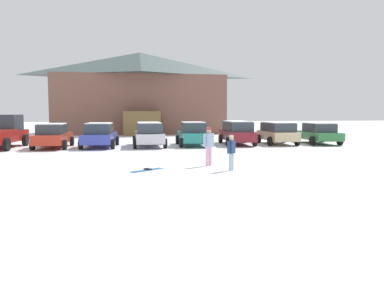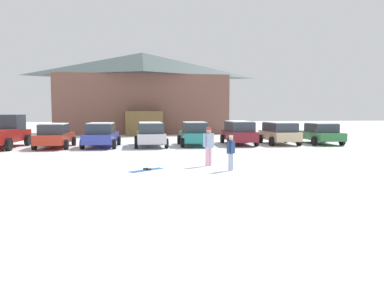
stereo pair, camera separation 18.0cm
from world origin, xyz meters
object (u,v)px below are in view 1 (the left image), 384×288
(parked_green_coupe, at_px, (318,133))
(ski_lodge, at_px, (140,92))
(parked_blue_hatchback, at_px, (100,135))
(parked_beige_suv, at_px, (277,132))
(skier_teen_in_navy_coat, at_px, (231,151))
(parked_teal_hatchback, at_px, (193,134))
(parked_silver_wagon, at_px, (149,133))
(skier_adult_in_blue_parka, at_px, (209,144))
(pair_of_skis, at_px, (147,170))
(parked_maroon_van, at_px, (237,132))
(parked_red_sedan, at_px, (53,135))

(parked_green_coupe, bearing_deg, ski_lodge, 127.17)
(parked_blue_hatchback, height_order, parked_green_coupe, parked_blue_hatchback)
(parked_beige_suv, height_order, skier_teen_in_navy_coat, parked_beige_suv)
(parked_beige_suv, bearing_deg, parked_teal_hatchback, -178.37)
(parked_silver_wagon, relative_size, skier_teen_in_navy_coat, 3.28)
(skier_teen_in_navy_coat, bearing_deg, skier_adult_in_blue_parka, 113.04)
(skier_teen_in_navy_coat, bearing_deg, pair_of_skis, 170.22)
(parked_beige_suv, height_order, skier_adult_in_blue_parka, skier_adult_in_blue_parka)
(parked_blue_hatchback, bearing_deg, parked_teal_hatchback, 0.79)
(parked_blue_hatchback, distance_m, pair_of_skis, 10.82)
(parked_green_coupe, relative_size, skier_teen_in_navy_coat, 3.25)
(parked_blue_hatchback, height_order, parked_maroon_van, parked_maroon_van)
(parked_red_sedan, relative_size, skier_adult_in_blue_parka, 2.77)
(parked_teal_hatchback, bearing_deg, parked_blue_hatchback, -179.21)
(parked_red_sedan, height_order, skier_adult_in_blue_parka, skier_adult_in_blue_parka)
(parked_maroon_van, height_order, parked_beige_suv, parked_maroon_van)
(parked_maroon_van, bearing_deg, skier_teen_in_navy_coat, -107.18)
(skier_adult_in_blue_parka, bearing_deg, parked_maroon_van, 67.49)
(skier_teen_in_navy_coat, height_order, pair_of_skis, skier_teen_in_navy_coat)
(parked_red_sedan, distance_m, pair_of_skis, 11.85)
(parked_silver_wagon, distance_m, pair_of_skis, 10.45)
(parked_maroon_van, relative_size, parked_beige_suv, 1.13)
(parked_red_sedan, xyz_separation_m, parked_green_coupe, (18.51, 0.19, -0.02))
(parked_silver_wagon, bearing_deg, ski_lodge, 90.53)
(parked_maroon_van, xyz_separation_m, parked_beige_suv, (2.95, -0.23, -0.04))
(skier_adult_in_blue_parka, relative_size, pair_of_skis, 1.16)
(parked_silver_wagon, bearing_deg, parked_green_coupe, 0.94)
(ski_lodge, xyz_separation_m, parked_teal_hatchback, (3.17, -16.52, -3.64))
(parked_red_sedan, relative_size, skier_teen_in_navy_coat, 3.29)
(parked_blue_hatchback, relative_size, skier_adult_in_blue_parka, 2.84)
(skier_teen_in_navy_coat, bearing_deg, parked_teal_hatchback, 88.49)
(parked_silver_wagon, bearing_deg, pair_of_skis, -93.20)
(skier_adult_in_blue_parka, bearing_deg, parked_teal_hatchback, 84.65)
(parked_green_coupe, height_order, pair_of_skis, parked_green_coupe)
(skier_teen_in_navy_coat, bearing_deg, ski_lodge, 95.95)
(ski_lodge, distance_m, parked_green_coupe, 20.98)
(parked_maroon_van, bearing_deg, ski_lodge, 111.80)
(ski_lodge, bearing_deg, parked_blue_hatchback, -100.52)
(parked_red_sedan, height_order, parked_teal_hatchback, parked_teal_hatchback)
(parked_maroon_van, bearing_deg, parked_red_sedan, -177.51)
(parked_beige_suv, relative_size, skier_adult_in_blue_parka, 2.53)
(parked_silver_wagon, relative_size, parked_green_coupe, 1.01)
(ski_lodge, bearing_deg, pair_of_skis, -90.90)
(pair_of_skis, bearing_deg, parked_silver_wagon, 86.80)
(ski_lodge, relative_size, pair_of_skis, 12.81)
(parked_silver_wagon, distance_m, skier_adult_in_blue_parka, 9.76)
(ski_lodge, relative_size, parked_red_sedan, 3.98)
(ski_lodge, height_order, parked_red_sedan, ski_lodge)
(parked_silver_wagon, relative_size, parked_beige_suv, 1.09)
(parked_maroon_van, distance_m, pair_of_skis, 12.95)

